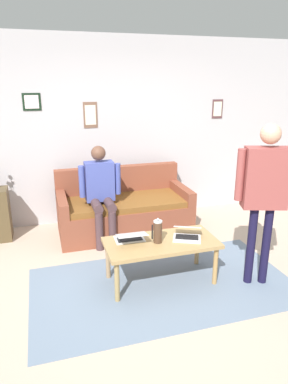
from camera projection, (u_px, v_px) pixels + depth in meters
The scene contains 10 objects.
ground_plane at pixel (169, 288), 3.66m from camera, with size 7.68×7.68×0.00m, color #BDA590.
area_rug at pixel (164, 285), 3.72m from camera, with size 2.74×1.50×0.01m, color slate.
back_wall at pixel (119, 131), 5.25m from camera, with size 7.04×0.11×2.70m.
couch at pixel (123, 210), 4.99m from camera, with size 1.82×0.86×0.88m.
coffee_table at pixel (161, 246), 3.68m from camera, with size 1.18×0.57×0.47m.
laptop_left at pixel (187, 234), 3.73m from camera, with size 0.38×0.37×0.15m.
laptop_center at pixel (130, 238), 3.65m from camera, with size 0.32×0.34×0.13m.
french_press at pixel (158, 231), 3.60m from camera, with size 0.11×0.09×0.27m.
person_standing at pixel (265, 186), 3.46m from camera, with size 0.59×0.31×1.70m.
person_seated at pixel (101, 189), 4.56m from camera, with size 0.55×0.51×1.28m.
Camera 1 is at (1.17, 2.97, 2.09)m, focal length 32.71 mm.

